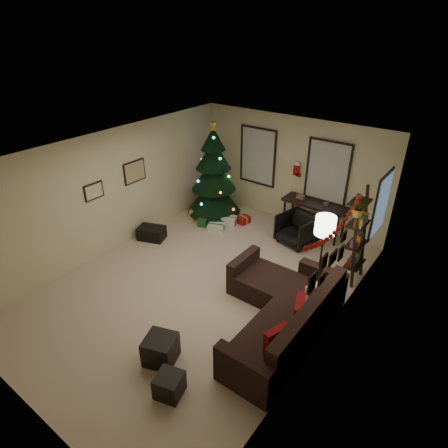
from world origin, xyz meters
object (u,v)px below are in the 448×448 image
Objects in this scene: desk at (315,206)px; desk_chair at (297,229)px; bookshelf at (358,239)px; sofa at (283,312)px; christmas_tree at (214,178)px.

desk is 2.10× the size of desk_chair.
desk is 0.78× the size of bookshelf.
bookshelf reaches higher than desk_chair.
desk_chair is (-1.08, 2.62, 0.08)m from sofa.
sofa reaches higher than desk_chair.
desk_chair is at bearing -97.95° from desk.
bookshelf is at bearing -8.14° from christmas_tree.
desk_chair is at bearing 158.94° from bookshelf.
desk is 1.93m from bookshelf.
christmas_tree reaches higher than sofa.
sofa is at bearing -36.40° from christmas_tree.
christmas_tree is 4.44m from sofa.
sofa is at bearing -54.12° from desk_chair.
bookshelf is (3.99, -0.57, -0.12)m from christmas_tree.
christmas_tree is 1.32× the size of bookshelf.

